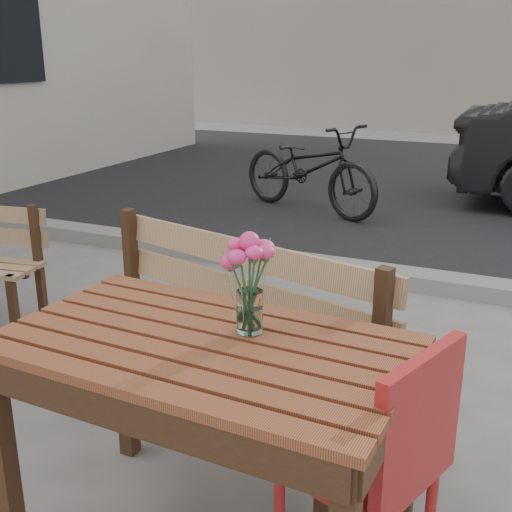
{
  "coord_description": "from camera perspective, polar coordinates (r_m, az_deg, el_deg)",
  "views": [
    {
      "loc": [
        1.02,
        -1.55,
        1.68
      ],
      "look_at": [
        0.21,
        0.23,
        1.05
      ],
      "focal_mm": 45.0,
      "sensor_mm": 36.0,
      "label": 1
    }
  ],
  "objects": [
    {
      "name": "main_vase",
      "position": [
        2.03,
        -0.58,
        -1.34
      ],
      "size": [
        0.18,
        0.18,
        0.34
      ],
      "color": "white",
      "rests_on": "main_table"
    },
    {
      "name": "main_table",
      "position": [
        2.12,
        -4.58,
        -10.69
      ],
      "size": [
        1.34,
        0.82,
        0.8
      ],
      "rotation": [
        0.0,
        0.0,
        -0.05
      ],
      "color": "#582717",
      "rests_on": "ground"
    },
    {
      "name": "main_bench",
      "position": [
        2.78,
        -2.78,
        -5.45
      ],
      "size": [
        1.61,
        0.84,
        0.96
      ],
      "rotation": [
        0.0,
        0.0,
        -0.26
      ],
      "color": "#94684C",
      "rests_on": "ground"
    },
    {
      "name": "street",
      "position": [
        6.9,
        15.13,
        3.36
      ],
      "size": [
        30.0,
        8.12,
        0.12
      ],
      "color": "black",
      "rests_on": "ground"
    },
    {
      "name": "bicycle",
      "position": [
        6.96,
        4.74,
        7.84
      ],
      "size": [
        1.93,
        1.26,
        0.96
      ],
      "primitive_type": "imported",
      "rotation": [
        0.0,
        0.0,
        1.2
      ],
      "color": "black",
      "rests_on": "ground"
    },
    {
      "name": "red_chair",
      "position": [
        2.08,
        11.13,
        -16.81
      ],
      "size": [
        0.55,
        0.55,
        0.88
      ],
      "rotation": [
        0.0,
        0.0,
        -1.9
      ],
      "color": "#A31D1D",
      "rests_on": "ground"
    }
  ]
}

